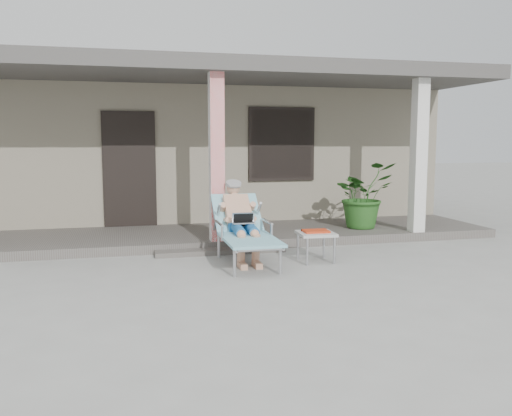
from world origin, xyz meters
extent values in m
plane|color=#9E9E99|center=(0.00, 0.00, 0.00)|extent=(60.00, 60.00, 0.00)
cube|color=gray|center=(0.00, 6.50, 1.50)|extent=(10.00, 5.00, 3.00)
cube|color=#474442|center=(0.00, 6.50, 3.15)|extent=(10.40, 5.40, 0.30)
cube|color=black|center=(-1.30, 3.97, 1.20)|extent=(0.95, 0.06, 2.10)
cube|color=black|center=(1.60, 3.97, 1.65)|extent=(1.20, 0.06, 1.30)
cube|color=black|center=(1.60, 3.96, 1.65)|extent=(1.32, 0.05, 1.42)
cube|color=#605B56|center=(0.00, 3.00, 0.07)|extent=(10.00, 2.00, 0.15)
cube|color=red|center=(0.00, 2.15, 1.45)|extent=(0.22, 0.22, 2.61)
cube|color=silver|center=(3.50, 2.15, 1.45)|extent=(0.22, 0.22, 2.61)
cube|color=#474442|center=(0.00, 3.00, 2.88)|extent=(10.00, 2.30, 0.24)
cube|color=#605B56|center=(0.00, 1.85, 0.04)|extent=(2.00, 0.30, 0.07)
cylinder|color=#B7B7BC|center=(-0.09, 0.39, 0.18)|extent=(0.04, 0.04, 0.36)
cylinder|color=#B7B7BC|center=(0.51, 0.38, 0.18)|extent=(0.04, 0.04, 0.36)
cylinder|color=#B7B7BC|center=(-0.08, 1.58, 0.18)|extent=(0.04, 0.04, 0.36)
cylinder|color=#B7B7BC|center=(0.52, 1.58, 0.18)|extent=(0.04, 0.04, 0.36)
cube|color=#B7B7BC|center=(0.22, 0.83, 0.37)|extent=(0.62, 1.19, 0.03)
cube|color=#8DDAD7|center=(0.22, 0.83, 0.40)|extent=(0.71, 1.23, 0.04)
cube|color=#B7B7BC|center=(0.22, 1.69, 0.60)|extent=(0.61, 0.57, 0.48)
cube|color=#8DDAD7|center=(0.22, 1.69, 0.64)|extent=(0.71, 0.64, 0.54)
cylinder|color=#98989A|center=(0.22, 1.97, 1.06)|extent=(0.24, 0.24, 0.13)
cube|color=silver|center=(0.22, 1.25, 0.56)|extent=(0.32, 0.23, 0.23)
cube|color=#B4B4AF|center=(1.22, 0.99, 0.41)|extent=(0.53, 0.53, 0.04)
cylinder|color=#B7B7BC|center=(1.02, 0.78, 0.19)|extent=(0.04, 0.04, 0.38)
cylinder|color=#B7B7BC|center=(1.43, 0.78, 0.19)|extent=(0.04, 0.04, 0.38)
cylinder|color=#B7B7BC|center=(1.02, 1.19, 0.19)|extent=(0.04, 0.04, 0.38)
cylinder|color=#B7B7BC|center=(1.43, 1.19, 0.19)|extent=(0.04, 0.04, 0.38)
cube|color=red|center=(1.22, 0.99, 0.44)|extent=(0.37, 0.28, 0.03)
cube|color=black|center=(1.22, 1.12, 0.44)|extent=(0.35, 0.04, 0.04)
imported|color=#26591E|center=(2.78, 2.77, 0.75)|extent=(1.25, 1.14, 1.19)
camera|label=1|loc=(-1.45, -6.19, 1.73)|focal=38.00mm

